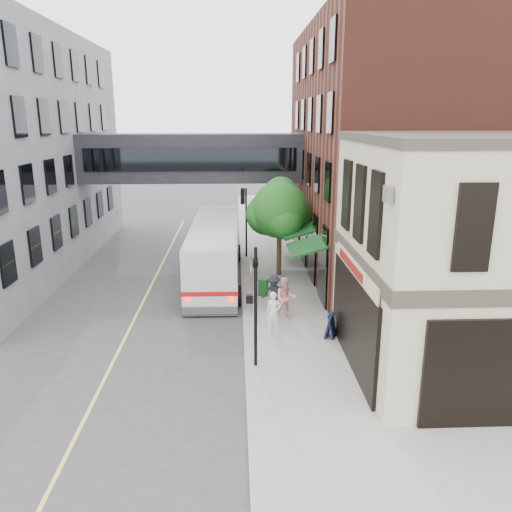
{
  "coord_description": "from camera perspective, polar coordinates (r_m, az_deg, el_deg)",
  "views": [
    {
      "loc": [
        -0.28,
        -14.66,
        8.94
      ],
      "look_at": [
        0.55,
        5.24,
        3.43
      ],
      "focal_mm": 35.0,
      "sensor_mm": 36.0,
      "label": 1
    }
  ],
  "objects": [
    {
      "name": "street_sign_pole",
      "position": [
        22.77,
        -0.58,
        -2.46
      ],
      "size": [
        0.08,
        0.75,
        3.0
      ],
      "color": "gray",
      "rests_on": "sidewalk_main"
    },
    {
      "name": "brick_building",
      "position": [
        31.44,
        17.01,
        11.25
      ],
      "size": [
        13.76,
        18.0,
        14.0
      ],
      "color": "#54231A",
      "rests_on": "ground"
    },
    {
      "name": "skyway_bridge",
      "position": [
        32.86,
        -7.26,
        11.09
      ],
      "size": [
        14.0,
        3.18,
        3.0
      ],
      "color": "black",
      "rests_on": "ground"
    },
    {
      "name": "corner_building",
      "position": [
        19.63,
        25.83,
        -0.05
      ],
      "size": [
        10.19,
        8.12,
        8.45
      ],
      "color": "beige",
      "rests_on": "ground"
    },
    {
      "name": "pedestrian_c",
      "position": [
        23.37,
        2.05,
        -4.29
      ],
      "size": [
        1.32,
        1.05,
        1.79
      ],
      "primitive_type": "imported",
      "rotation": [
        0.0,
        0.0,
        -0.39
      ],
      "color": "black",
      "rests_on": "sidewalk_main"
    },
    {
      "name": "bus",
      "position": [
        28.41,
        -4.69,
        0.83
      ],
      "size": [
        2.96,
        11.87,
        3.19
      ],
      "color": "silver",
      "rests_on": "ground"
    },
    {
      "name": "pedestrian_a",
      "position": [
        21.25,
        2.03,
        -6.42
      ],
      "size": [
        0.65,
        0.43,
        1.74
      ],
      "primitive_type": "imported",
      "rotation": [
        0.0,
        0.0,
        -0.03
      ],
      "color": "white",
      "rests_on": "sidewalk_main"
    },
    {
      "name": "street_tree",
      "position": [
        28.43,
        2.66,
        5.26
      ],
      "size": [
        3.8,
        3.2,
        5.6
      ],
      "color": "#382619",
      "rests_on": "sidewalk_main"
    },
    {
      "name": "sandwich_board",
      "position": [
        21.04,
        8.52,
        -7.85
      ],
      "size": [
        0.59,
        0.69,
        1.05
      ],
      "primitive_type": "cube",
      "rotation": [
        0.0,
        0.0,
        -0.43
      ],
      "color": "black",
      "rests_on": "sidewalk_main"
    },
    {
      "name": "lane_marking",
      "position": [
        26.65,
        -12.48,
        -4.51
      ],
      "size": [
        0.12,
        40.0,
        0.01
      ],
      "primitive_type": "cube",
      "color": "#D8CC4C",
      "rests_on": "ground"
    },
    {
      "name": "traffic_signal_far",
      "position": [
        32.15,
        -1.39,
        5.43
      ],
      "size": [
        0.53,
        0.28,
        4.5
      ],
      "color": "black",
      "rests_on": "sidewalk_main"
    },
    {
      "name": "pedestrian_b",
      "position": [
        22.55,
        3.39,
        -4.85
      ],
      "size": [
        0.98,
        0.79,
        1.94
      ],
      "primitive_type": "imported",
      "rotation": [
        0.0,
        0.0,
        -0.06
      ],
      "color": "pink",
      "rests_on": "sidewalk_main"
    },
    {
      "name": "traffic_signal_near",
      "position": [
        17.7,
        -0.15,
        -4.2
      ],
      "size": [
        0.44,
        0.22,
        4.6
      ],
      "color": "black",
      "rests_on": "sidewalk_main"
    },
    {
      "name": "newspaper_box",
      "position": [
        25.62,
        0.83,
        -3.57
      ],
      "size": [
        0.53,
        0.5,
        0.87
      ],
      "primitive_type": "cube",
      "rotation": [
        0.0,
        0.0,
        -0.33
      ],
      "color": "#12521E",
      "rests_on": "sidewalk_main"
    },
    {
      "name": "sidewalk_main",
      "position": [
        30.08,
        2.07,
        -1.68
      ],
      "size": [
        4.0,
        60.0,
        0.15
      ],
      "primitive_type": "cube",
      "color": "gray",
      "rests_on": "ground"
    },
    {
      "name": "ground",
      "position": [
        17.17,
        -1.15,
        -15.91
      ],
      "size": [
        120.0,
        120.0,
        0.0
      ],
      "primitive_type": "plane",
      "color": "#38383A",
      "rests_on": "ground"
    }
  ]
}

